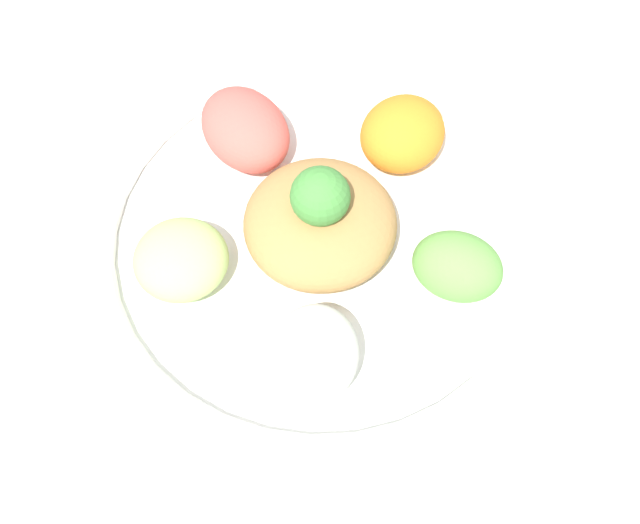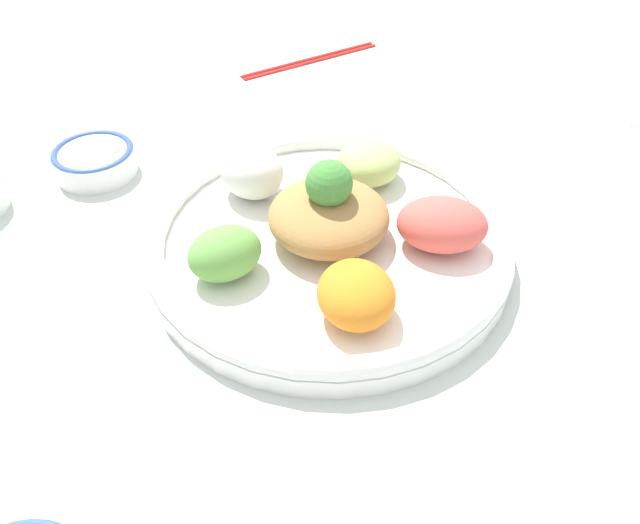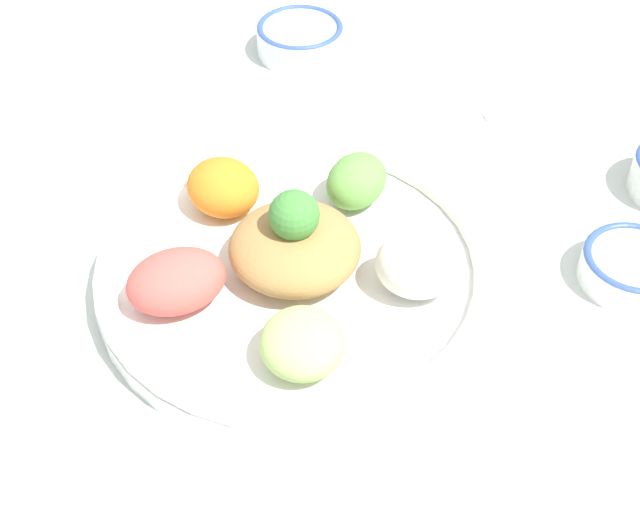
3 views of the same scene
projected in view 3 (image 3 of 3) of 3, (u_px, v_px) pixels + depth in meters
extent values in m
plane|color=silver|center=(274.00, 267.00, 0.82)|extent=(2.40, 2.40, 0.00)
cylinder|color=white|center=(296.00, 275.00, 0.80)|extent=(0.35, 0.35, 0.02)
torus|color=white|center=(295.00, 263.00, 0.79)|extent=(0.35, 0.35, 0.02)
ellipsoid|color=#B7DB7A|center=(302.00, 343.00, 0.70)|extent=(0.09, 0.09, 0.04)
ellipsoid|color=white|center=(416.00, 265.00, 0.75)|extent=(0.06, 0.07, 0.06)
ellipsoid|color=#6BAD4C|center=(356.00, 181.00, 0.84)|extent=(0.08, 0.07, 0.05)
ellipsoid|color=orange|center=(223.00, 187.00, 0.83)|extent=(0.09, 0.10, 0.05)
ellipsoid|color=#E55B51|center=(176.00, 281.00, 0.74)|extent=(0.10, 0.11, 0.05)
ellipsoid|color=#AD7F47|center=(295.00, 247.00, 0.77)|extent=(0.12, 0.12, 0.05)
sphere|color=#478E3D|center=(294.00, 215.00, 0.75)|extent=(0.04, 0.04, 0.04)
cylinder|color=white|center=(632.00, 269.00, 0.80)|extent=(0.09, 0.09, 0.03)
torus|color=#38569E|center=(635.00, 258.00, 0.79)|extent=(0.09, 0.09, 0.01)
cylinder|color=#5B3319|center=(634.00, 260.00, 0.79)|extent=(0.08, 0.08, 0.00)
cylinder|color=white|center=(300.00, 40.00, 1.06)|extent=(0.10, 0.10, 0.03)
torus|color=#38569E|center=(300.00, 28.00, 1.05)|extent=(0.10, 0.10, 0.01)
cylinder|color=#5B3319|center=(300.00, 30.00, 1.05)|extent=(0.08, 0.08, 0.00)
cube|color=white|center=(522.00, 111.00, 0.99)|extent=(0.05, 0.08, 0.01)
ellipsoid|color=white|center=(573.00, 103.00, 1.00)|extent=(0.05, 0.06, 0.01)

